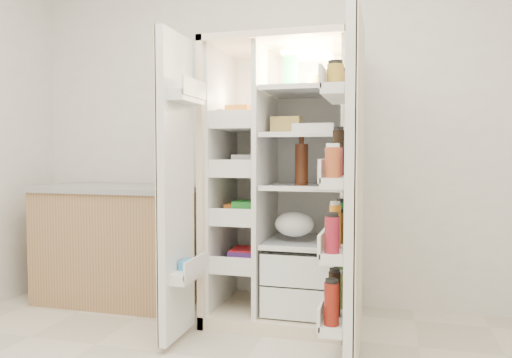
# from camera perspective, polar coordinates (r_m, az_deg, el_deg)

# --- Properties ---
(wall_back) EXTENTS (4.00, 0.02, 2.70)m
(wall_back) POSITION_cam_1_polar(r_m,az_deg,el_deg) (3.56, 3.78, 7.23)
(wall_back) COLOR silver
(wall_back) RESTS_ON floor
(refrigerator) EXTENTS (0.92, 0.70, 1.80)m
(refrigerator) POSITION_cam_1_polar(r_m,az_deg,el_deg) (3.22, 3.63, -3.09)
(refrigerator) COLOR beige
(refrigerator) RESTS_ON floor
(freezer_door) EXTENTS (0.15, 0.40, 1.72)m
(freezer_door) POSITION_cam_1_polar(r_m,az_deg,el_deg) (2.79, -9.33, -1.04)
(freezer_door) COLOR silver
(freezer_door) RESTS_ON floor
(fridge_door) EXTENTS (0.17, 0.58, 1.72)m
(fridge_door) POSITION_cam_1_polar(r_m,az_deg,el_deg) (2.45, 11.03, -1.99)
(fridge_door) COLOR silver
(fridge_door) RESTS_ON floor
(kitchen_counter) EXTENTS (1.17, 0.62, 0.85)m
(kitchen_counter) POSITION_cam_1_polar(r_m,az_deg,el_deg) (3.74, -15.69, -7.28)
(kitchen_counter) COLOR #A47552
(kitchen_counter) RESTS_ON floor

